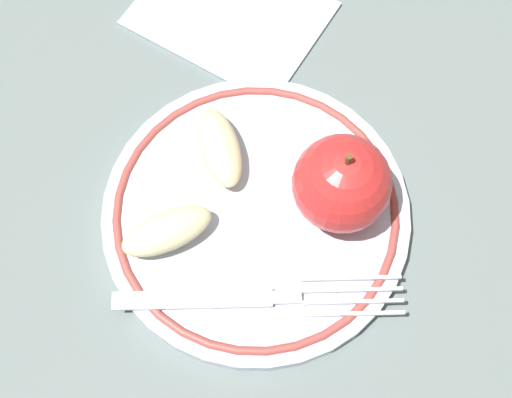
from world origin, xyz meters
TOP-DOWN VIEW (x-y plane):
  - ground_plane at (0.00, 0.00)m, footprint 2.00×2.00m
  - plate at (0.02, 0.01)m, footprint 0.22×0.22m
  - apple_red_whole at (0.05, 0.06)m, footprint 0.07×0.07m
  - apple_slice_front at (-0.01, -0.05)m, footprint 0.04×0.07m
  - apple_slice_back at (-0.03, 0.02)m, footprint 0.07×0.05m
  - fork at (0.06, -0.03)m, footprint 0.13×0.17m
  - napkin_folded at (-0.14, 0.10)m, footprint 0.17×0.15m

SIDE VIEW (x-z plane):
  - ground_plane at x=0.00m, z-range 0.00..0.00m
  - napkin_folded at x=-0.14m, z-range 0.00..0.01m
  - plate at x=0.02m, z-range 0.00..0.02m
  - fork at x=0.06m, z-range 0.02..0.02m
  - apple_slice_front at x=-0.01m, z-range 0.02..0.04m
  - apple_slice_back at x=-0.03m, z-range 0.02..0.04m
  - apple_red_whole at x=0.05m, z-range 0.01..0.09m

